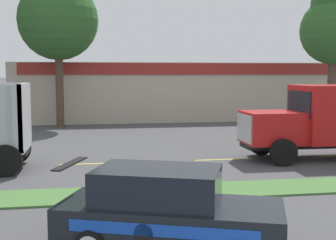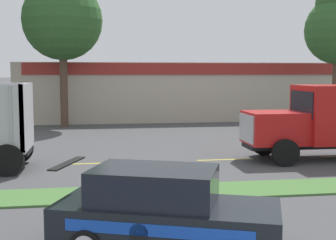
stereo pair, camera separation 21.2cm
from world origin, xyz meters
name	(u,v)px [view 2 (the right image)]	position (x,y,z in m)	size (l,w,h in m)	color
grass_verge	(207,191)	(0.00, 8.62, 0.03)	(120.00, 1.84, 0.06)	#477538
centre_line_4	(93,163)	(-3.42, 13.54, 0.00)	(2.40, 0.14, 0.01)	yellow
centre_line_5	(226,160)	(1.98, 13.54, 0.00)	(2.40, 0.14, 0.01)	yellow
rally_car	(163,209)	(-1.94, 4.27, 0.85)	(4.82, 3.29, 1.71)	black
store_building_backdrop	(202,89)	(5.48, 33.48, 2.13)	(28.69, 12.10, 4.25)	#BCB29E
tree_behind_centre	(62,12)	(-5.34, 26.32, 7.39)	(5.13, 5.13, 10.75)	brown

